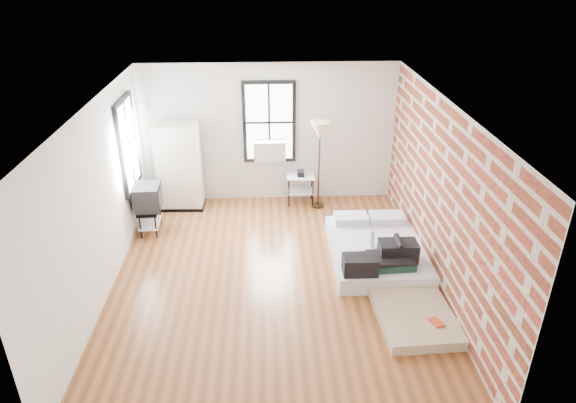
{
  "coord_description": "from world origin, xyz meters",
  "views": [
    {
      "loc": [
        -0.07,
        -6.72,
        4.7
      ],
      "look_at": [
        0.25,
        0.3,
        1.23
      ],
      "focal_mm": 32.0,
      "sensor_mm": 36.0,
      "label": 1
    }
  ],
  "objects_px": {
    "wardrobe": "(179,167)",
    "floor_lamp": "(320,134)",
    "mattress_bare": "(404,293)",
    "mattress_main": "(377,250)",
    "tv_stand": "(148,199)",
    "side_table": "(301,181)"
  },
  "relations": [
    {
      "from": "wardrobe",
      "to": "floor_lamp",
      "type": "bearing_deg",
      "value": -0.18
    },
    {
      "from": "mattress_bare",
      "to": "floor_lamp",
      "type": "height_order",
      "value": "floor_lamp"
    },
    {
      "from": "mattress_main",
      "to": "mattress_bare",
      "type": "distance_m",
      "value": 1.15
    },
    {
      "from": "mattress_main",
      "to": "wardrobe",
      "type": "bearing_deg",
      "value": 149.37
    },
    {
      "from": "wardrobe",
      "to": "tv_stand",
      "type": "xyz_separation_m",
      "value": [
        -0.44,
        -0.97,
        -0.21
      ]
    },
    {
      "from": "mattress_main",
      "to": "floor_lamp",
      "type": "height_order",
      "value": "floor_lamp"
    },
    {
      "from": "side_table",
      "to": "floor_lamp",
      "type": "distance_m",
      "value": 1.11
    },
    {
      "from": "mattress_bare",
      "to": "floor_lamp",
      "type": "relative_size",
      "value": 1.12
    },
    {
      "from": "wardrobe",
      "to": "side_table",
      "type": "height_order",
      "value": "wardrobe"
    },
    {
      "from": "floor_lamp",
      "to": "tv_stand",
      "type": "distance_m",
      "value": 3.4
    },
    {
      "from": "mattress_bare",
      "to": "floor_lamp",
      "type": "distance_m",
      "value": 3.58
    },
    {
      "from": "floor_lamp",
      "to": "side_table",
      "type": "bearing_deg",
      "value": 153.71
    },
    {
      "from": "mattress_main",
      "to": "mattress_bare",
      "type": "relative_size",
      "value": 1.04
    },
    {
      "from": "mattress_bare",
      "to": "wardrobe",
      "type": "relative_size",
      "value": 1.15
    },
    {
      "from": "mattress_bare",
      "to": "side_table",
      "type": "relative_size",
      "value": 2.8
    },
    {
      "from": "mattress_bare",
      "to": "floor_lamp",
      "type": "xyz_separation_m",
      "value": [
        -0.96,
        3.15,
        1.4
      ]
    },
    {
      "from": "wardrobe",
      "to": "floor_lamp",
      "type": "distance_m",
      "value": 2.82
    },
    {
      "from": "mattress_bare",
      "to": "floor_lamp",
      "type": "bearing_deg",
      "value": 104.19
    },
    {
      "from": "side_table",
      "to": "floor_lamp",
      "type": "xyz_separation_m",
      "value": [
        0.35,
        -0.17,
        1.04
      ]
    },
    {
      "from": "mattress_main",
      "to": "side_table",
      "type": "height_order",
      "value": "side_table"
    },
    {
      "from": "wardrobe",
      "to": "floor_lamp",
      "type": "xyz_separation_m",
      "value": [
        2.74,
        -0.1,
        0.66
      ]
    },
    {
      "from": "wardrobe",
      "to": "mattress_bare",
      "type": "bearing_deg",
      "value": -39.43
    }
  ]
}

